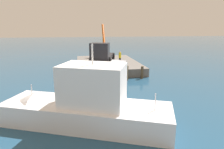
# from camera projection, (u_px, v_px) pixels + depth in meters

# --- Properties ---
(ground) EXTENTS (200.00, 200.00, 0.00)m
(ground) POSITION_uv_depth(u_px,v_px,m) (114.00, 78.00, 23.40)
(ground) COLOR navy
(dock) EXTENTS (12.20, 8.73, 1.05)m
(dock) POSITION_uv_depth(u_px,v_px,m) (107.00, 65.00, 29.10)
(dock) COLOR slate
(dock) RESTS_ON ground
(crane_truck) EXTENTS (9.64, 4.32, 5.47)m
(crane_truck) POSITION_uv_depth(u_px,v_px,m) (102.00, 53.00, 27.65)
(crane_truck) COLOR black
(crane_truck) RESTS_ON dock
(dock_worker) EXTENTS (0.34, 0.34, 1.66)m
(dock_worker) POSITION_uv_depth(u_px,v_px,m) (120.00, 57.00, 27.41)
(dock_worker) COLOR #242424
(dock_worker) RESTS_ON dock
(salvaged_car) EXTENTS (4.35, 3.80, 3.55)m
(salvaged_car) POSITION_uv_depth(u_px,v_px,m) (114.00, 76.00, 21.88)
(salvaged_car) COLOR #99999E
(salvaged_car) RESTS_ON ground
(moored_yacht) EXTENTS (7.54, 12.61, 6.31)m
(moored_yacht) POSITION_uv_depth(u_px,v_px,m) (66.00, 111.00, 12.54)
(moored_yacht) COLOR white
(moored_yacht) RESTS_ON ground
(piling_near) EXTENTS (0.42, 0.42, 1.62)m
(piling_near) POSITION_uv_depth(u_px,v_px,m) (90.00, 74.00, 22.11)
(piling_near) COLOR brown
(piling_near) RESTS_ON ground
(piling_mid) EXTENTS (0.33, 0.33, 1.94)m
(piling_mid) POSITION_uv_depth(u_px,v_px,m) (104.00, 72.00, 22.29)
(piling_mid) COLOR brown
(piling_mid) RESTS_ON ground
(piling_far) EXTENTS (0.43, 0.43, 1.70)m
(piling_far) POSITION_uv_depth(u_px,v_px,m) (126.00, 73.00, 22.56)
(piling_far) COLOR brown
(piling_far) RESTS_ON ground
(piling_end) EXTENTS (0.32, 0.32, 1.48)m
(piling_end) POSITION_uv_depth(u_px,v_px,m) (142.00, 72.00, 23.25)
(piling_end) COLOR #4E3E2A
(piling_end) RESTS_ON ground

